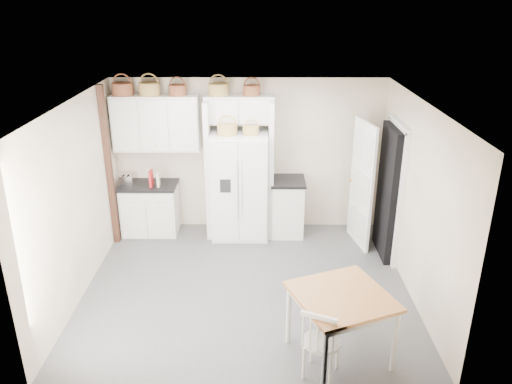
{
  "coord_description": "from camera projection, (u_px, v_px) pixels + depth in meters",
  "views": [
    {
      "loc": [
        0.16,
        -6.06,
        3.89
      ],
      "look_at": [
        0.13,
        0.4,
        1.27
      ],
      "focal_mm": 35.0,
      "sensor_mm": 36.0,
      "label": 1
    }
  ],
  "objects": [
    {
      "name": "wall_left",
      "position": [
        77.0,
        201.0,
        6.6
      ],
      "size": [
        0.0,
        4.0,
        4.0
      ],
      "primitive_type": "plane",
      "rotation": [
        1.57,
        0.0,
        1.57
      ],
      "color": "#AFA08C",
      "rests_on": "floor"
    },
    {
      "name": "basket_bridge_a",
      "position": [
        218.0,
        89.0,
        7.86
      ],
      "size": [
        0.32,
        0.32,
        0.18
      ],
      "primitive_type": "cylinder",
      "color": "#A5793A",
      "rests_on": "bridge_cabinet"
    },
    {
      "name": "door_slab",
      "position": [
        362.0,
        185.0,
        7.92
      ],
      "size": [
        0.21,
        0.79,
        2.05
      ],
      "primitive_type": "cube",
      "rotation": [
        0.0,
        0.0,
        -1.36
      ],
      "color": "white",
      "rests_on": "floor"
    },
    {
      "name": "doorway_void",
      "position": [
        389.0,
        193.0,
        7.61
      ],
      "size": [
        0.18,
        0.85,
        2.05
      ],
      "primitive_type": "cube",
      "color": "black",
      "rests_on": "floor"
    },
    {
      "name": "refrigerator",
      "position": [
        240.0,
        185.0,
        8.26
      ],
      "size": [
        0.92,
        0.74,
        1.78
      ],
      "primitive_type": "cube",
      "color": "white",
      "rests_on": "floor"
    },
    {
      "name": "basket_fridge_b",
      "position": [
        251.0,
        131.0,
        7.81
      ],
      "size": [
        0.25,
        0.25,
        0.14
      ],
      "primitive_type": "cylinder",
      "color": "#A5793A",
      "rests_on": "refrigerator"
    },
    {
      "name": "counter_right",
      "position": [
        288.0,
        181.0,
        8.29
      ],
      "size": [
        0.57,
        0.68,
        0.04
      ],
      "primitive_type": "cube",
      "color": "black",
      "rests_on": "base_cab_right"
    },
    {
      "name": "windsor_chair",
      "position": [
        322.0,
        342.0,
        5.29
      ],
      "size": [
        0.53,
        0.51,
        0.85
      ],
      "primitive_type": "cube",
      "rotation": [
        0.0,
        0.0,
        -0.41
      ],
      "color": "silver",
      "rests_on": "floor"
    },
    {
      "name": "floor",
      "position": [
        247.0,
        286.0,
        7.08
      ],
      "size": [
        4.5,
        4.5,
        0.0
      ],
      "primitive_type": "plane",
      "color": "#444447",
      "rests_on": "ground"
    },
    {
      "name": "basket_upper_c",
      "position": [
        178.0,
        90.0,
        7.87
      ],
      "size": [
        0.28,
        0.28,
        0.16
      ],
      "primitive_type": "cylinder",
      "color": "maroon",
      "rests_on": "upper_cabinet"
    },
    {
      "name": "basket_bridge_b",
      "position": [
        252.0,
        90.0,
        7.86
      ],
      "size": [
        0.28,
        0.28,
        0.16
      ],
      "primitive_type": "cylinder",
      "color": "maroon",
      "rests_on": "bridge_cabinet"
    },
    {
      "name": "fridge_panel_right",
      "position": [
        271.0,
        169.0,
        8.22
      ],
      "size": [
        0.08,
        0.6,
        2.3
      ],
      "primitive_type": "cube",
      "color": "silver",
      "rests_on": "floor"
    },
    {
      "name": "bridge_cabinet",
      "position": [
        239.0,
        109.0,
        7.98
      ],
      "size": [
        1.12,
        0.34,
        0.45
      ],
      "primitive_type": "cube",
      "color": "silver",
      "rests_on": "wall_back"
    },
    {
      "name": "cookbook_cream",
      "position": [
        158.0,
        179.0,
        8.21
      ],
      "size": [
        0.04,
        0.16,
        0.24
      ],
      "primitive_type": "cube",
      "rotation": [
        0.0,
        0.0,
        0.05
      ],
      "color": "beige",
      "rests_on": "counter_left"
    },
    {
      "name": "base_cab_left",
      "position": [
        150.0,
        209.0,
        8.5
      ],
      "size": [
        0.91,
        0.58,
        0.85
      ],
      "primitive_type": "cube",
      "color": "silver",
      "rests_on": "floor"
    },
    {
      "name": "ceiling",
      "position": [
        246.0,
        104.0,
        6.1
      ],
      "size": [
        4.5,
        4.5,
        0.0
      ],
      "primitive_type": "plane",
      "color": "white",
      "rests_on": "wall_back"
    },
    {
      "name": "upper_cabinet",
      "position": [
        156.0,
        123.0,
        8.07
      ],
      "size": [
        1.4,
        0.34,
        0.9
      ],
      "primitive_type": "cube",
      "color": "silver",
      "rests_on": "wall_back"
    },
    {
      "name": "toaster",
      "position": [
        126.0,
        180.0,
        8.29
      ],
      "size": [
        0.23,
        0.14,
        0.15
      ],
      "primitive_type": "cube",
      "rotation": [
        0.0,
        0.0,
        -0.06
      ],
      "color": "silver",
      "rests_on": "counter_left"
    },
    {
      "name": "basket_fridge_a",
      "position": [
        227.0,
        130.0,
        7.8
      ],
      "size": [
        0.31,
        0.31,
        0.17
      ],
      "primitive_type": "cylinder",
      "color": "#A5793A",
      "rests_on": "refrigerator"
    },
    {
      "name": "cookbook_red",
      "position": [
        151.0,
        178.0,
        8.21
      ],
      "size": [
        0.04,
        0.18,
        0.27
      ],
      "primitive_type": "cube",
      "rotation": [
        0.0,
        0.0,
        -0.01
      ],
      "color": "red",
      "rests_on": "counter_left"
    },
    {
      "name": "dining_table",
      "position": [
        340.0,
        326.0,
        5.57
      ],
      "size": [
        1.28,
        1.28,
        0.82
      ],
      "primitive_type": "cube",
      "rotation": [
        0.0,
        0.0,
        0.39
      ],
      "color": "#9F5427",
      "rests_on": "floor"
    },
    {
      "name": "wall_back",
      "position": [
        249.0,
        155.0,
        8.44
      ],
      "size": [
        4.5,
        0.0,
        4.5
      ],
      "primitive_type": "plane",
      "rotation": [
        1.57,
        0.0,
        0.0
      ],
      "color": "#AFA08C",
      "rests_on": "floor"
    },
    {
      "name": "basket_upper_b",
      "position": [
        149.0,
        89.0,
        7.86
      ],
      "size": [
        0.33,
        0.33,
        0.19
      ],
      "primitive_type": "cylinder",
      "color": "#A5793A",
      "rests_on": "upper_cabinet"
    },
    {
      "name": "counter_left",
      "position": [
        148.0,
        185.0,
        8.34
      ],
      "size": [
        0.95,
        0.62,
        0.04
      ],
      "primitive_type": "cube",
      "color": "black",
      "rests_on": "base_cab_left"
    },
    {
      "name": "fridge_panel_left",
      "position": [
        209.0,
        169.0,
        8.22
      ],
      "size": [
        0.08,
        0.6,
        2.3
      ],
      "primitive_type": "cube",
      "color": "silver",
      "rests_on": "floor"
    },
    {
      "name": "base_cab_right",
      "position": [
        287.0,
        207.0,
        8.47
      ],
      "size": [
        0.53,
        0.63,
        0.93
      ],
      "primitive_type": "cube",
      "color": "silver",
      "rests_on": "floor"
    },
    {
      "name": "trim_post",
      "position": [
        109.0,
        168.0,
        7.85
      ],
      "size": [
        0.09,
        0.09,
        2.6
      ],
      "primitive_type": "cube",
      "color": "black",
      "rests_on": "floor"
    },
    {
      "name": "wall_right",
      "position": [
        417.0,
        202.0,
        6.58
      ],
      "size": [
        0.0,
        4.0,
        4.0
      ],
      "primitive_type": "plane",
      "rotation": [
        1.57,
        0.0,
        -1.57
      ],
      "color": "#AFA08C",
      "rests_on": "floor"
    },
    {
      "name": "basket_upper_a",
      "position": [
        123.0,
        89.0,
        7.87
      ],
      "size": [
        0.33,
        0.33,
        0.19
      ],
      "primitive_type": "cylinder",
      "color": "maroon",
      "rests_on": "upper_cabinet"
    }
  ]
}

